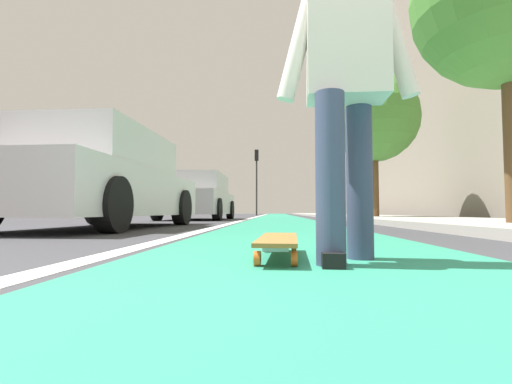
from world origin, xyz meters
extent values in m
plane|color=#38383D|center=(10.00, 0.00, 0.00)|extent=(80.00, 80.00, 0.00)
cube|color=#288466|center=(24.00, 0.00, 0.00)|extent=(56.00, 2.00, 0.00)
cube|color=silver|center=(20.00, 1.15, 0.00)|extent=(52.00, 0.16, 0.01)
cube|color=#9E9B93|center=(18.00, -3.38, 0.05)|extent=(52.00, 3.20, 0.11)
cube|color=gray|center=(22.00, -6.47, 6.67)|extent=(40.00, 1.20, 13.34)
cylinder|color=orange|center=(1.28, 0.23, 0.04)|extent=(0.07, 0.03, 0.07)
cylinder|color=orange|center=(1.27, 0.06, 0.04)|extent=(0.07, 0.03, 0.07)
cylinder|color=orange|center=(0.68, 0.26, 0.04)|extent=(0.07, 0.03, 0.07)
cylinder|color=orange|center=(0.67, 0.09, 0.04)|extent=(0.07, 0.03, 0.07)
cube|color=silver|center=(1.27, 0.15, 0.08)|extent=(0.07, 0.12, 0.02)
cube|color=silver|center=(0.67, 0.18, 0.08)|extent=(0.07, 0.12, 0.02)
cube|color=olive|center=(0.97, 0.16, 0.10)|extent=(0.85, 0.24, 0.02)
cylinder|color=#384260|center=(0.71, -0.08, 0.41)|extent=(0.14, 0.14, 0.82)
cylinder|color=#384260|center=(0.96, -0.27, 0.41)|extent=(0.14, 0.14, 0.82)
cube|color=black|center=(0.71, -0.08, 0.04)|extent=(0.26, 0.11, 0.07)
cube|color=silver|center=(0.82, -0.19, 1.12)|extent=(0.26, 0.41, 0.60)
cylinder|color=silver|center=(0.83, 0.05, 1.12)|extent=(0.10, 0.24, 0.60)
cylinder|color=silver|center=(0.81, -0.43, 1.12)|extent=(0.10, 0.24, 0.60)
cube|color=silver|center=(4.65, 2.89, 0.55)|extent=(4.63, 1.95, 0.70)
cube|color=silver|center=(4.50, 2.90, 1.20)|extent=(2.57, 1.73, 0.60)
cube|color=#4C606B|center=(5.76, 2.85, 1.20)|extent=(0.09, 1.58, 0.51)
cylinder|color=black|center=(6.10, 3.69, 0.34)|extent=(0.68, 0.24, 0.67)
cylinder|color=black|center=(6.04, 1.99, 0.34)|extent=(0.68, 0.24, 0.67)
cylinder|color=black|center=(3.21, 2.09, 0.34)|extent=(0.68, 0.24, 0.67)
cube|color=#B7B7BC|center=(11.03, 2.74, 0.54)|extent=(4.54, 1.93, 0.70)
cube|color=#B7B7BC|center=(10.88, 2.74, 1.19)|extent=(2.50, 1.75, 0.60)
cube|color=#4C606B|center=(12.12, 2.73, 1.19)|extent=(0.06, 1.65, 0.51)
cylinder|color=black|center=(12.44, 3.61, 0.33)|extent=(0.66, 0.23, 0.65)
cylinder|color=black|center=(12.42, 1.83, 0.33)|extent=(0.66, 0.23, 0.65)
cylinder|color=black|center=(9.64, 3.65, 0.33)|extent=(0.66, 0.23, 0.65)
cylinder|color=black|center=(9.62, 1.87, 0.33)|extent=(0.66, 0.23, 0.65)
cylinder|color=#2D2D2D|center=(25.77, 1.55, 1.99)|extent=(0.12, 0.12, 3.99)
cube|color=black|center=(25.77, 1.55, 4.39)|extent=(0.24, 0.28, 0.80)
sphere|color=#360606|center=(25.90, 1.55, 4.65)|extent=(0.16, 0.16, 0.16)
sphere|color=#392907|center=(25.90, 1.55, 4.39)|extent=(0.16, 0.16, 0.16)
sphere|color=green|center=(25.90, 1.55, 4.13)|extent=(0.16, 0.16, 0.16)
cylinder|color=brown|center=(10.85, -2.98, 1.14)|extent=(0.23, 0.23, 2.28)
sphere|color=#4C8C38|center=(10.85, -2.98, 3.27)|extent=(2.84, 2.84, 2.84)
camera|label=1|loc=(-1.05, 0.18, 0.25)|focal=26.00mm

